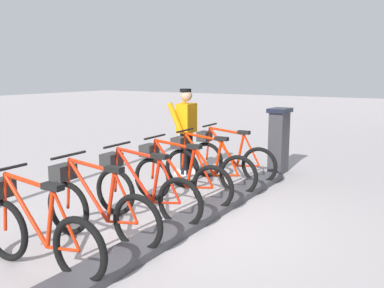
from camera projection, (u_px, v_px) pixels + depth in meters
name	position (u px, v px, depth m)	size (l,w,h in m)	color
ground_plane	(189.00, 225.00, 5.48)	(60.00, 60.00, 0.00)	#B0A7A8
dock_rail_base	(189.00, 221.00, 5.47)	(0.44, 5.87, 0.10)	#47474C
payment_kiosk	(279.00, 139.00, 8.21)	(0.36, 0.52, 1.28)	#38383D
bike_docked_0	(228.00, 157.00, 7.68)	(1.72, 0.54, 1.02)	black
bike_docked_1	(205.00, 166.00, 6.97)	(1.72, 0.54, 1.02)	black
bike_docked_2	(177.00, 176.00, 6.27)	(1.72, 0.54, 1.02)	black
bike_docked_3	(142.00, 190.00, 5.56)	(1.72, 0.54, 1.02)	black
bike_docked_4	(96.00, 207.00, 4.85)	(1.72, 0.54, 1.02)	black
bike_docked_5	(34.00, 230.00, 4.15)	(1.72, 0.54, 1.02)	black
worker_near_rack	(186.00, 128.00, 8.07)	(0.47, 0.64, 1.66)	white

